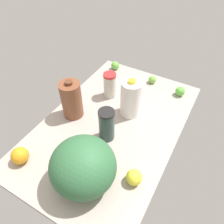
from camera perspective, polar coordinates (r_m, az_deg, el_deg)
The scene contains 11 objects.
countertop at distance 131.97cm, azimuth 0.00°, elevation -3.55°, with size 120.00×76.00×3.00cm, color #AA9B91.
milk_jug at distance 129.84cm, azimuth 4.89°, elevation 3.57°, with size 12.18×12.18×25.34cm.
watermelon at distance 99.45cm, azimuth -7.56°, elevation -13.89°, with size 29.84×29.84×25.36cm, color #30653C.
shaker_bottle at distance 116.98cm, azimuth -1.40°, elevation -3.38°, with size 8.80×8.80×19.80cm.
chocolate_milk_jug at distance 130.79cm, azimuth -10.52°, elevation 3.18°, with size 12.34×12.34×25.17cm.
tumbler_cup at distance 144.39cm, azimuth -0.58°, elevation 7.05°, with size 8.45×8.45×17.45cm.
lime_loose at distance 155.16cm, azimuth 17.36°, elevation 5.19°, with size 6.38×6.38×6.38cm, color #5CB73D.
lime_near_front at distance 162.01cm, azimuth 10.49°, elevation 8.32°, with size 5.48×5.48×5.48cm, color #6BAD3D.
lemon_by_jug at distance 106.59cm, azimuth 5.76°, elevation -16.62°, with size 7.64×7.64×7.64cm, color yellow.
lime_beside_bowl at distance 173.95cm, azimuth 0.81°, elevation 12.05°, with size 6.26×6.26×6.26cm, color #62AC3F.
orange_far_back at distance 120.83cm, azimuth -22.93°, elevation -10.45°, with size 8.81×8.81×8.81cm, color orange.
Camera 1 is at (-76.33, -43.54, 99.96)cm, focal length 35.00 mm.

